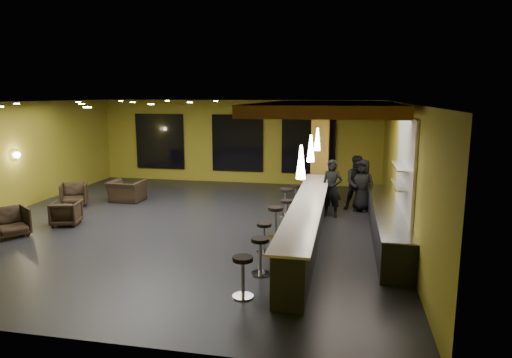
% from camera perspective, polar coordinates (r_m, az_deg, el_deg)
% --- Properties ---
extents(floor, '(12.00, 13.00, 0.10)m').
position_cam_1_polar(floor, '(13.63, -8.73, -5.66)').
color(floor, black).
rests_on(floor, ground).
extents(ceiling, '(12.00, 13.00, 0.10)m').
position_cam_1_polar(ceiling, '(13.11, -9.17, 9.64)').
color(ceiling, black).
extents(wall_back, '(12.00, 0.10, 3.50)m').
position_cam_1_polar(wall_back, '(19.48, -2.26, 4.69)').
color(wall_back, olive).
rests_on(wall_back, floor).
extents(wall_front, '(12.00, 0.10, 3.50)m').
position_cam_1_polar(wall_front, '(7.59, -26.35, -5.62)').
color(wall_front, olive).
rests_on(wall_front, floor).
extents(wall_left, '(0.10, 13.00, 3.50)m').
position_cam_1_polar(wall_left, '(16.36, -29.27, 2.25)').
color(wall_left, olive).
rests_on(wall_left, floor).
extents(wall_right, '(0.10, 13.00, 3.50)m').
position_cam_1_polar(wall_right, '(12.52, 18.01, 0.95)').
color(wall_right, olive).
rests_on(wall_right, floor).
extents(wood_soffit, '(3.60, 8.00, 0.28)m').
position_cam_1_polar(wood_soffit, '(13.30, 9.02, 8.84)').
color(wood_soffit, '#A15F2F').
rests_on(wood_soffit, ceiling).
extents(window_left, '(2.20, 0.06, 2.40)m').
position_cam_1_polar(window_left, '(20.49, -11.92, 4.62)').
color(window_left, black).
rests_on(window_left, wall_back).
extents(window_center, '(2.20, 0.06, 2.40)m').
position_cam_1_polar(window_center, '(19.38, -2.34, 4.52)').
color(window_center, black).
rests_on(window_center, wall_back).
extents(window_right, '(2.20, 0.06, 2.40)m').
position_cam_1_polar(window_right, '(18.89, 6.56, 4.30)').
color(window_right, black).
rests_on(window_right, wall_back).
extents(tile_backsplash, '(0.06, 3.20, 2.40)m').
position_cam_1_polar(tile_backsplash, '(11.49, 18.19, 1.39)').
color(tile_backsplash, white).
rests_on(tile_backsplash, wall_right).
extents(bar_counter, '(0.60, 8.00, 1.00)m').
position_cam_1_polar(bar_counter, '(11.76, 6.48, -5.43)').
color(bar_counter, black).
rests_on(bar_counter, floor).
extents(bar_top, '(0.78, 8.10, 0.05)m').
position_cam_1_polar(bar_top, '(11.63, 6.53, -2.94)').
color(bar_top, beige).
rests_on(bar_top, bar_counter).
extents(prep_counter, '(0.70, 6.00, 0.86)m').
position_cam_1_polar(prep_counter, '(12.28, 16.06, -5.45)').
color(prep_counter, black).
rests_on(prep_counter, floor).
extents(prep_top, '(0.72, 6.00, 0.03)m').
position_cam_1_polar(prep_top, '(12.16, 16.17, -3.38)').
color(prep_top, silver).
rests_on(prep_top, prep_counter).
extents(wall_shelf_lower, '(0.30, 1.50, 0.03)m').
position_cam_1_polar(wall_shelf_lower, '(11.35, 17.48, -0.74)').
color(wall_shelf_lower, silver).
rests_on(wall_shelf_lower, wall_right).
extents(wall_shelf_upper, '(0.30, 1.50, 0.03)m').
position_cam_1_polar(wall_shelf_upper, '(11.27, 17.61, 1.51)').
color(wall_shelf_upper, silver).
rests_on(wall_shelf_upper, wall_right).
extents(column, '(0.60, 0.60, 3.50)m').
position_cam_1_polar(column, '(16.03, 8.01, 3.35)').
color(column, olive).
rests_on(column, floor).
extents(wall_sconce, '(0.22, 0.22, 0.22)m').
position_cam_1_polar(wall_sconce, '(16.62, -27.73, 2.67)').
color(wall_sconce, '#FFE5B2').
rests_on(wall_sconce, wall_left).
extents(pendant_0, '(0.20, 0.20, 0.70)m').
position_cam_1_polar(pendant_0, '(9.42, 5.64, 2.12)').
color(pendant_0, white).
rests_on(pendant_0, wood_soffit).
extents(pendant_1, '(0.20, 0.20, 0.70)m').
position_cam_1_polar(pendant_1, '(11.89, 6.87, 3.83)').
color(pendant_1, white).
rests_on(pendant_1, wood_soffit).
extents(pendant_2, '(0.20, 0.20, 0.70)m').
position_cam_1_polar(pendant_2, '(14.37, 7.68, 4.95)').
color(pendant_2, white).
rests_on(pendant_2, wood_soffit).
extents(staff_a, '(0.73, 0.56, 1.78)m').
position_cam_1_polar(staff_a, '(14.16, 9.44, -1.17)').
color(staff_a, black).
rests_on(staff_a, floor).
extents(staff_b, '(0.96, 0.79, 1.80)m').
position_cam_1_polar(staff_b, '(15.10, 12.60, -0.51)').
color(staff_b, black).
rests_on(staff_b, floor).
extents(staff_c, '(0.97, 0.80, 1.69)m').
position_cam_1_polar(staff_c, '(15.05, 13.14, -0.78)').
color(staff_c, black).
rests_on(staff_c, floor).
extents(armchair_a, '(1.16, 1.16, 0.77)m').
position_cam_1_polar(armchair_a, '(13.78, -28.35, -4.78)').
color(armchair_a, black).
rests_on(armchair_a, floor).
extents(armchair_b, '(0.91, 0.93, 0.69)m').
position_cam_1_polar(armchair_b, '(14.28, -22.64, -3.97)').
color(armchair_b, black).
rests_on(armchair_b, floor).
extents(armchair_c, '(1.13, 1.14, 0.78)m').
position_cam_1_polar(armchair_c, '(16.66, -21.79, -1.79)').
color(armchair_c, black).
rests_on(armchair_c, floor).
extents(armchair_d, '(1.16, 1.02, 0.73)m').
position_cam_1_polar(armchair_d, '(16.71, -15.86, -1.47)').
color(armchair_d, black).
rests_on(armchair_d, floor).
extents(bar_stool_0, '(0.40, 0.40, 0.79)m').
position_cam_1_polar(bar_stool_0, '(8.58, -1.66, -11.47)').
color(bar_stool_0, silver).
rests_on(bar_stool_0, floor).
extents(bar_stool_1, '(0.40, 0.40, 0.79)m').
position_cam_1_polar(bar_stool_1, '(9.61, 0.53, -9.00)').
color(bar_stool_1, silver).
rests_on(bar_stool_1, floor).
extents(bar_stool_2, '(0.37, 0.37, 0.73)m').
position_cam_1_polar(bar_stool_2, '(10.89, 1.01, -6.86)').
color(bar_stool_2, silver).
rests_on(bar_stool_2, floor).
extents(bar_stool_3, '(0.42, 0.42, 0.83)m').
position_cam_1_polar(bar_stool_3, '(11.99, 2.44, -4.90)').
color(bar_stool_3, silver).
rests_on(bar_stool_3, floor).
extents(bar_stool_4, '(0.39, 0.39, 0.77)m').
position_cam_1_polar(bar_stool_4, '(13.06, 3.86, -3.81)').
color(bar_stool_4, silver).
rests_on(bar_stool_4, floor).
extents(bar_stool_5, '(0.44, 0.44, 0.87)m').
position_cam_1_polar(bar_stool_5, '(14.13, 3.72, -2.45)').
color(bar_stool_5, silver).
rests_on(bar_stool_5, floor).
extents(bar_stool_6, '(0.38, 0.38, 0.75)m').
position_cam_1_polar(bar_stool_6, '(15.26, 4.98, -1.79)').
color(bar_stool_6, silver).
rests_on(bar_stool_6, floor).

